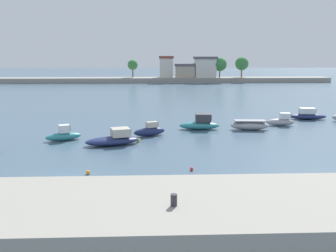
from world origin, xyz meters
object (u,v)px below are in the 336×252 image
at_px(moored_boat_4, 150,131).
at_px(moored_boat_6, 250,125).
at_px(moored_boat_5, 200,124).
at_px(moored_boat_7, 281,121).
at_px(moored_boat_8, 308,115).
at_px(mooring_buoy_0, 88,172).
at_px(mooring_buoy_3, 138,140).
at_px(moored_boat_2, 64,135).
at_px(mooring_buoy_1, 192,169).
at_px(moored_boat_3, 114,139).
at_px(mooring_bollard, 174,200).

xyz_separation_m(moored_boat_4, moored_boat_6, (10.98, 2.63, -0.01)).
bearing_deg(moored_boat_6, moored_boat_5, -179.46).
height_order(moored_boat_4, moored_boat_7, moored_boat_7).
height_order(moored_boat_5, moored_boat_8, moored_boat_5).
relative_size(mooring_buoy_0, mooring_buoy_3, 0.87).
bearing_deg(moored_boat_8, moored_boat_2, -154.06).
xyz_separation_m(moored_boat_4, moored_boat_5, (5.57, 3.09, 0.11)).
bearing_deg(mooring_buoy_1, moored_boat_7, 53.76).
bearing_deg(moored_boat_3, mooring_buoy_0, -112.86).
relative_size(moored_boat_6, mooring_buoy_1, 16.85).
bearing_deg(mooring_buoy_3, mooring_buoy_0, -108.12).
distance_m(moored_boat_2, moored_boat_7, 24.49).
bearing_deg(moored_boat_7, moored_boat_3, -150.38).
height_order(moored_boat_4, moored_boat_8, moored_boat_8).
xyz_separation_m(moored_boat_4, moored_boat_8, (20.09, 8.96, 0.01)).
relative_size(moored_boat_2, moored_boat_8, 0.75).
xyz_separation_m(moored_boat_8, mooring_buoy_3, (-21.16, -11.61, -0.37)).
height_order(moored_boat_2, moored_boat_5, moored_boat_5).
xyz_separation_m(moored_boat_3, mooring_buoy_1, (6.35, -8.03, -0.41)).
height_order(moored_boat_6, mooring_buoy_0, moored_boat_6).
relative_size(moored_boat_3, mooring_buoy_1, 20.52).
relative_size(moored_boat_7, moored_boat_8, 0.71).
relative_size(mooring_bollard, moored_boat_8, 0.10).
distance_m(moored_boat_7, moored_boat_8, 6.30).
height_order(mooring_buoy_0, mooring_buoy_1, mooring_buoy_0).
distance_m(moored_boat_3, mooring_buoy_3, 2.46).
bearing_deg(moored_boat_8, moored_boat_4, -150.63).
height_order(mooring_bollard, moored_boat_5, mooring_bollard).
bearing_deg(moored_boat_3, mooring_buoy_1, -68.21).
distance_m(mooring_bollard, moored_boat_5, 27.20).
distance_m(moored_boat_5, moored_boat_7, 9.87).
bearing_deg(moored_boat_6, moored_boat_3, -150.63).
height_order(moored_boat_5, moored_boat_6, moored_boat_5).
bearing_deg(mooring_buoy_0, moored_boat_3, 83.68).
height_order(moored_boat_7, moored_boat_8, moored_boat_7).
bearing_deg(mooring_buoy_1, moored_boat_2, 138.68).
bearing_deg(moored_boat_2, moored_boat_6, -11.24).
relative_size(moored_boat_2, moored_boat_3, 0.68).
xyz_separation_m(mooring_bollard, moored_boat_5, (4.46, 26.76, -2.00)).
xyz_separation_m(moored_boat_3, mooring_buoy_0, (-0.95, -8.59, -0.39)).
bearing_deg(mooring_buoy_1, moored_boat_5, 80.46).
distance_m(mooring_bollard, moored_boat_3, 20.55).
height_order(moored_boat_4, mooring_buoy_3, moored_boat_4).
distance_m(moored_boat_3, moored_boat_4, 4.94).
xyz_separation_m(moored_boat_5, moored_boat_6, (5.41, -0.46, -0.12)).
bearing_deg(mooring_buoy_0, moored_boat_8, 41.16).
bearing_deg(mooring_buoy_1, moored_boat_4, 104.70).
height_order(moored_boat_7, mooring_buoy_1, moored_boat_7).
xyz_separation_m(moored_boat_6, mooring_buoy_0, (-15.19, -14.92, -0.37)).
bearing_deg(moored_boat_5, mooring_buoy_1, -97.27).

